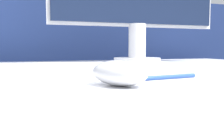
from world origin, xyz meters
The scene contains 4 objects.
partition_panel centered at (0.00, 0.67, 0.55)m, with size 5.00×0.03×1.09m.
computer_mouse_near centered at (0.02, -0.28, 0.79)m, with size 0.10×0.12×0.04m.
keyboard centered at (0.01, -0.08, 0.78)m, with size 0.46×0.19×0.02m.
pen centered at (0.14, -0.23, 0.77)m, with size 0.13×0.03×0.01m.
Camera 1 is at (-0.12, -0.66, 0.83)m, focal length 42.00 mm.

